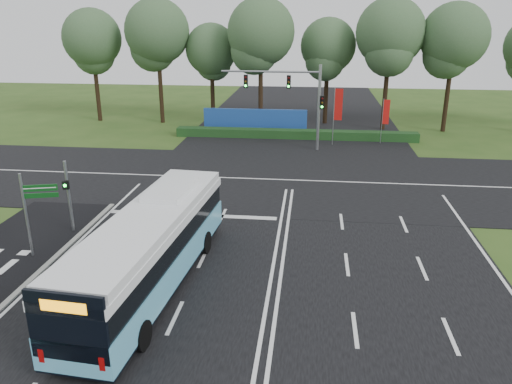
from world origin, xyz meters
TOP-DOWN VIEW (x-y plane):
  - ground at (0.00, 0.00)m, footprint 120.00×120.00m
  - road_main at (0.00, 0.00)m, footprint 20.00×120.00m
  - road_cross at (0.00, 12.00)m, footprint 120.00×14.00m
  - kerb_strip at (-10.10, -3.00)m, footprint 0.25×18.00m
  - city_bus at (-4.78, -2.89)m, footprint 3.55×12.50m
  - pedestrian_signal at (-10.68, 2.14)m, footprint 0.35×0.43m
  - street_sign at (-10.95, -0.67)m, footprint 1.54×0.49m
  - banner_flag_mid at (3.56, 22.33)m, footprint 0.73×0.16m
  - banner_flag_right at (7.76, 23.38)m, footprint 0.58×0.09m
  - traffic_light_gantry at (0.21, 20.50)m, footprint 8.41×0.28m
  - hedge at (0.00, 24.50)m, footprint 22.00×1.20m
  - blue_hoarding at (-4.00, 27.00)m, footprint 10.00×0.30m
  - eucalyptus_row at (2.30, 30.10)m, footprint 54.30×8.66m

SIDE VIEW (x-z plane):
  - ground at x=0.00m, z-range 0.00..0.00m
  - road_main at x=0.00m, z-range 0.00..0.04m
  - road_cross at x=0.00m, z-range 0.00..0.05m
  - kerb_strip at x=-10.10m, z-range 0.00..0.12m
  - hedge at x=0.00m, z-range 0.00..0.80m
  - blue_hoarding at x=-4.00m, z-range 0.00..2.20m
  - city_bus at x=-4.78m, z-range 0.01..3.55m
  - pedestrian_signal at x=-10.68m, z-range 0.18..4.00m
  - street_sign at x=-10.95m, z-range 0.52..4.58m
  - banner_flag_right at x=7.76m, z-range 0.63..4.58m
  - banner_flag_mid at x=3.56m, z-range 0.74..5.73m
  - traffic_light_gantry at x=0.21m, z-range 1.16..8.16m
  - eucalyptus_row at x=2.30m, z-range 2.37..14.81m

